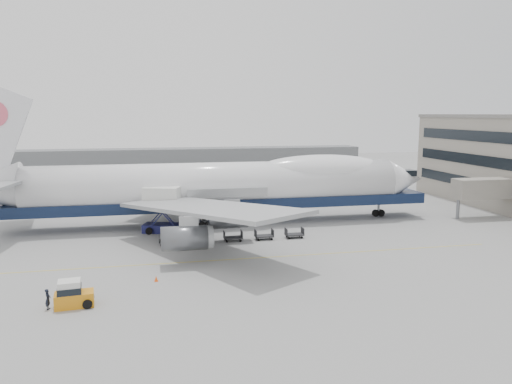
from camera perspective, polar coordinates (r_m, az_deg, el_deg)
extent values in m
plane|color=gray|center=(60.70, -2.91, -6.07)|extent=(260.00, 260.00, 0.00)
cube|color=gold|center=(55.01, -1.91, -7.66)|extent=(60.00, 0.15, 0.01)
cube|color=gray|center=(82.99, 24.49, 0.37)|extent=(9.00, 3.00, 3.00)
cylinder|color=slate|center=(81.16, 22.08, -1.80)|extent=(0.50, 0.50, 3.00)
cube|color=slate|center=(128.49, -12.33, 3.29)|extent=(110.00, 8.00, 7.00)
cylinder|color=white|center=(71.21, -4.47, 0.84)|extent=(52.00, 6.40, 6.40)
cube|color=#0F1A37|center=(71.75, -3.66, -1.16)|extent=(60.00, 5.76, 1.50)
cone|color=white|center=(80.28, 16.52, 1.41)|extent=(6.00, 6.40, 6.40)
ellipsoid|color=white|center=(74.62, 7.48, 2.52)|extent=(20.67, 5.78, 4.56)
cube|color=#9EA0A3|center=(56.97, -5.56, -1.84)|extent=(20.35, 26.74, 2.26)
cube|color=#9EA0A3|center=(85.08, -7.74, 1.70)|extent=(20.35, 26.74, 2.26)
cylinder|color=#595B60|center=(89.88, -9.85, 0.62)|extent=(4.80, 2.60, 2.60)
cylinder|color=#595B60|center=(81.45, -5.38, -0.14)|extent=(4.80, 2.60, 2.60)
cylinder|color=#595B60|center=(61.95, -3.22, -3.01)|extent=(4.80, 2.60, 2.60)
cylinder|color=#595B60|center=(52.59, -8.20, -5.26)|extent=(4.80, 2.60, 2.60)
cylinder|color=slate|center=(79.15, 13.82, -1.85)|extent=(0.36, 0.36, 2.50)
cylinder|color=black|center=(79.28, 13.80, -2.34)|extent=(1.10, 0.45, 1.10)
cylinder|color=slate|center=(68.73, -6.58, -3.26)|extent=(0.36, 0.36, 2.50)
cylinder|color=black|center=(68.88, -6.57, -3.83)|extent=(1.10, 0.45, 1.10)
cylinder|color=slate|center=(74.58, -7.02, -2.30)|extent=(0.36, 0.36, 2.50)
cylinder|color=black|center=(74.72, -7.01, -2.83)|extent=(1.10, 0.45, 1.10)
cube|color=#1A1C50|center=(68.13, -10.61, -4.06)|extent=(5.57, 3.86, 1.12)
cube|color=silver|center=(67.28, -10.71, -0.38)|extent=(5.24, 3.93, 2.23)
cube|color=#1A1C50|center=(66.57, -10.64, -2.40)|extent=(3.48, 1.21, 4.00)
cube|color=#1A1C50|center=(68.76, -10.68, -2.04)|extent=(3.48, 1.21, 4.00)
cube|color=slate|center=(68.88, -10.75, -0.16)|extent=(2.69, 1.90, 0.15)
cylinder|color=black|center=(67.15, -12.14, -4.39)|extent=(0.91, 0.35, 0.91)
cylinder|color=black|center=(69.13, -12.14, -4.01)|extent=(0.91, 0.35, 0.91)
cylinder|color=black|center=(67.22, -9.02, -4.29)|extent=(0.91, 0.35, 0.91)
cylinder|color=black|center=(69.20, -9.11, -3.91)|extent=(0.91, 0.35, 0.91)
cube|color=orange|center=(44.55, -20.04, -11.46)|extent=(3.22, 1.95, 1.21)
cube|color=silver|center=(44.20, -20.55, -10.14)|extent=(1.90, 1.70, 1.10)
cube|color=black|center=(44.27, -20.54, -10.41)|extent=(2.02, 1.82, 0.55)
cylinder|color=black|center=(44.13, -21.60, -12.04)|extent=(0.77, 0.33, 0.77)
cylinder|color=black|center=(45.45, -21.30, -11.41)|extent=(0.77, 0.33, 0.77)
cylinder|color=black|center=(43.81, -18.71, -12.04)|extent=(0.77, 0.33, 0.77)
cylinder|color=black|center=(45.14, -18.50, -11.40)|extent=(0.77, 0.33, 0.77)
imported|color=black|center=(44.61, -22.69, -11.23)|extent=(0.46, 0.66, 1.72)
cone|color=#F84F0D|center=(48.85, -11.34, -9.67)|extent=(0.35, 0.35, 0.54)
cube|color=#F84F0D|center=(48.93, -11.33, -9.96)|extent=(0.37, 0.37, 0.03)
cube|color=#2D2D30|center=(61.63, -9.98, -5.54)|extent=(2.30, 1.35, 0.18)
cube|color=#2D2D30|center=(61.51, -11.01, -5.21)|extent=(0.08, 1.35, 0.90)
cube|color=#2D2D30|center=(61.57, -8.96, -5.14)|extent=(0.08, 1.35, 0.90)
cylinder|color=black|center=(61.15, -10.75, -5.96)|extent=(0.30, 0.12, 0.30)
cylinder|color=black|center=(62.22, -10.77, -5.70)|extent=(0.30, 0.12, 0.30)
cylinder|color=black|center=(61.20, -9.15, -5.91)|extent=(0.30, 0.12, 0.30)
cylinder|color=black|center=(62.27, -9.20, -5.65)|extent=(0.30, 0.12, 0.30)
cube|color=#2D2D30|center=(61.87, -6.29, -5.39)|extent=(2.30, 1.35, 0.18)
cube|color=#2D2D30|center=(61.68, -7.31, -5.08)|extent=(0.08, 1.35, 0.90)
cube|color=#2D2D30|center=(61.89, -5.28, -4.99)|extent=(0.08, 1.35, 0.90)
cylinder|color=black|center=(61.34, -7.02, -5.82)|extent=(0.30, 0.12, 0.30)
cylinder|color=black|center=(62.40, -7.11, -5.57)|extent=(0.30, 0.12, 0.30)
cylinder|color=black|center=(61.50, -5.44, -5.76)|extent=(0.30, 0.12, 0.30)
cylinder|color=black|center=(62.56, -5.56, -5.50)|extent=(0.30, 0.12, 0.30)
cube|color=#2D2D30|center=(62.37, -2.64, -5.23)|extent=(2.30, 1.35, 0.18)
cube|color=#2D2D30|center=(62.11, -3.65, -4.92)|extent=(0.08, 1.35, 0.90)
cube|color=#2D2D30|center=(62.45, -1.65, -4.83)|extent=(0.08, 1.35, 0.90)
cylinder|color=black|center=(61.79, -3.34, -5.66)|extent=(0.30, 0.12, 0.30)
cylinder|color=black|center=(62.84, -3.49, -5.41)|extent=(0.30, 0.12, 0.30)
cylinder|color=black|center=(62.06, -1.78, -5.59)|extent=(0.30, 0.12, 0.30)
cylinder|color=black|center=(63.11, -1.96, -5.34)|extent=(0.30, 0.12, 0.30)
cube|color=#2D2D30|center=(63.11, 0.93, -5.05)|extent=(2.30, 1.35, 0.18)
cube|color=#2D2D30|center=(62.78, -0.05, -4.75)|extent=(0.08, 1.35, 0.90)
cube|color=#2D2D30|center=(63.26, 1.90, -4.65)|extent=(0.08, 1.35, 0.90)
cylinder|color=black|center=(62.48, 0.28, -5.48)|extent=(0.30, 0.12, 0.30)
cylinder|color=black|center=(63.53, 0.06, -5.24)|extent=(0.30, 0.12, 0.30)
cylinder|color=black|center=(62.86, 1.80, -5.40)|extent=(0.30, 0.12, 0.30)
cylinder|color=black|center=(63.89, 1.56, -5.16)|extent=(0.30, 0.12, 0.30)
cube|color=#2D2D30|center=(64.09, 4.40, -4.86)|extent=(2.30, 1.35, 0.18)
cube|color=#2D2D30|center=(63.70, 3.45, -4.57)|extent=(0.08, 1.35, 0.90)
cube|color=#2D2D30|center=(64.31, 5.35, -4.46)|extent=(0.08, 1.35, 0.90)
cylinder|color=black|center=(63.42, 3.80, -5.28)|extent=(0.30, 0.12, 0.30)
cylinder|color=black|center=(64.45, 3.53, -5.05)|extent=(0.30, 0.12, 0.30)
cylinder|color=black|center=(63.89, 5.27, -5.19)|extent=(0.30, 0.12, 0.30)
cylinder|color=black|center=(64.91, 4.98, -4.96)|extent=(0.30, 0.12, 0.30)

